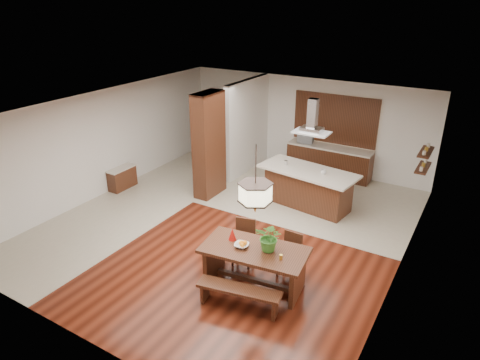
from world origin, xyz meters
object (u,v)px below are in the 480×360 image
Objects in this scene: fruit_bowl at (242,245)px; kitchen_island at (308,187)px; dining_table at (254,259)px; island_cup at (324,172)px; hallway_console at (122,178)px; foliage_plant at (270,237)px; dining_bench at (239,298)px; microwave at (305,138)px; dining_chair_right at (289,255)px; range_hood at (313,116)px; pendant_lantern at (256,180)px; dining_chair_left at (243,243)px.

fruit_bowl is 3.79m from kitchen_island.
island_cup is (-0.02, 3.62, 0.49)m from dining_table.
kitchen_island reaches higher than hallway_console.
foliage_plant is (5.78, -1.91, 0.80)m from hallway_console.
dining_bench is 3.17× the size of microwave.
dining_chair_right is 3.76m from range_hood.
fruit_bowl is 0.56× the size of microwave.
foliage_plant is at bearing 77.60° from dining_bench.
dining_bench is 1.22m from foliage_plant.
dining_table is at bearing -83.06° from range_hood.
foliage_plant reaches higher than fruit_bowl.
dining_chair_right is 1.96m from pendant_lantern.
dining_table is 7.75× the size of fruit_bowl.
microwave is at bearing 122.15° from island_cup.
hallway_console is 0.57× the size of dining_bench.
dining_chair_left reaches higher than dining_bench.
microwave is (-1.50, 5.98, -1.16)m from pendant_lantern.
microwave is at bearing 104.12° from pendant_lantern.
hallway_console is 5.69m from microwave.
dining_chair_left is at bearing -16.54° from hallway_console.
fruit_bowl is at bearing -75.71° from dining_chair_left.
microwave is (-1.50, 5.98, 0.47)m from dining_table.
pendant_lantern reaches higher than foliage_plant.
dining_chair_left is 2.00× the size of microwave.
foliage_plant is (0.27, 0.10, 0.50)m from dining_table.
dining_chair_right is 6.86× the size of island_cup.
foliage_plant is at bearing -104.22° from dining_chair_right.
kitchen_island is 0.71m from island_cup.
range_hood is (-0.87, 3.05, 2.02)m from dining_chair_right.
range_hood is at bearing 96.94° from dining_table.
pendant_lantern reaches higher than dining_chair_left.
dining_chair_left reaches higher than dining_chair_right.
dining_chair_left is at bearing -92.12° from range_hood.
dining_table is 1.63m from pendant_lantern.
hallway_console is at bearing -146.61° from microwave.
fruit_bowl is at bearing -93.47° from island_cup.
hallway_console is 0.91× the size of dining_chair_left.
dining_chair_left is 1.72× the size of foliage_plant.
kitchen_island is (-0.87, 3.04, 0.09)m from dining_chair_right.
pendant_lantern is 4.83× the size of fruit_bowl.
dining_table is 1.60× the size of pendant_lantern.
foliage_plant is 6.14m from microwave.
dining_chair_right reaches higher than dining_table.
pendant_lantern is 2.33× the size of foliage_plant.
range_hood is 2.86m from microwave.
dining_chair_left is at bearing 151.83° from foliage_plant.
range_hood reaches higher than dining_bench.
foliage_plant is (0.27, 0.10, -1.13)m from pendant_lantern.
dining_bench is at bearing -75.02° from kitchen_island.
dining_chair_right is 0.68× the size of pendant_lantern.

